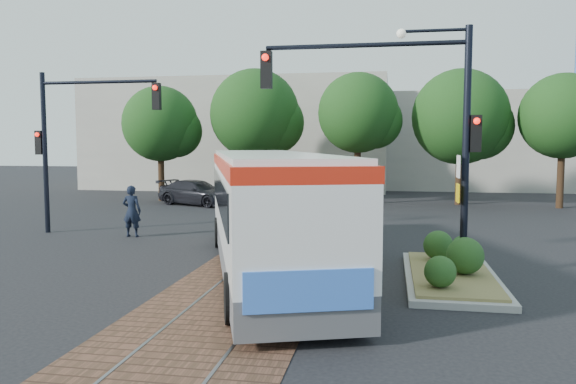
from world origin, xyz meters
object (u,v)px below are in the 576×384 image
(signal_pole_left, at_px, (72,130))
(officer, at_px, (132,211))
(traffic_island, at_px, (451,266))
(parked_car, at_px, (197,193))
(city_bus, at_px, (267,206))
(signal_pole_main, at_px, (415,112))

(signal_pole_left, bearing_deg, officer, -8.38)
(traffic_island, height_order, officer, officer)
(signal_pole_left, relative_size, parked_car, 1.29)
(city_bus, bearing_deg, traffic_island, -19.97)
(city_bus, xyz_separation_m, traffic_island, (4.71, -0.08, -1.41))
(traffic_island, xyz_separation_m, officer, (-10.70, 4.53, 0.61))
(traffic_island, xyz_separation_m, signal_pole_main, (-0.96, 0.09, 3.83))
(city_bus, relative_size, parked_car, 2.54)
(signal_pole_main, bearing_deg, parked_car, 126.45)
(signal_pole_left, relative_size, officer, 3.21)
(signal_pole_main, bearing_deg, traffic_island, -5.36)
(traffic_island, distance_m, signal_pole_main, 3.95)
(signal_pole_left, xyz_separation_m, parked_car, (1.24, 10.08, -3.19))
(city_bus, distance_m, traffic_island, 4.92)
(traffic_island, xyz_separation_m, parked_car, (-11.95, 14.97, 0.35))
(city_bus, bearing_deg, parked_car, 96.87)
(signal_pole_main, distance_m, officer, 11.18)
(signal_pole_main, xyz_separation_m, officer, (-9.74, 4.44, -3.22))
(city_bus, distance_m, signal_pole_left, 9.98)
(traffic_island, relative_size, signal_pole_main, 0.87)
(officer, height_order, parked_car, officer)
(officer, bearing_deg, signal_pole_left, -10.13)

